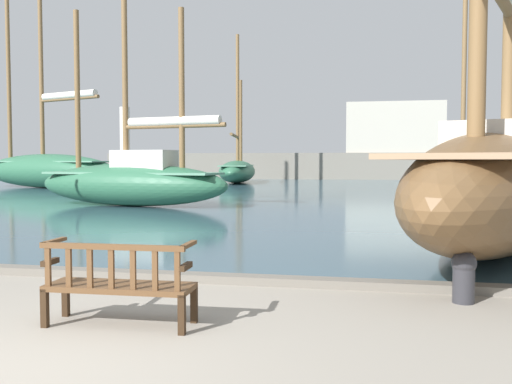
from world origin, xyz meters
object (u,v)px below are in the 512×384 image
Objects in this scene: sailboat_nearest_starboard at (46,166)px; park_bench at (119,283)px; mooring_bollard at (464,274)px; sailboat_nearest_port at (132,179)px; sailboat_distant_harbor at (504,171)px; sailboat_outer_port at (483,176)px; sailboat_far_port at (237,170)px.

park_bench is at bearing -57.28° from sailboat_nearest_starboard.
park_bench is at bearing -155.03° from mooring_bollard.
sailboat_nearest_port is at bearing -48.19° from sailboat_nearest_starboard.
sailboat_nearest_port is 15.40× the size of mooring_bollard.
sailboat_distant_harbor is 5.11m from mooring_bollard.
park_bench is at bearing -105.94° from sailboat_outer_port.
sailboat_distant_harbor is 26.45× the size of mooring_bollard.
sailboat_outer_port is at bearing 53.38° from sailboat_nearest_port.
park_bench is 32.52m from sailboat_nearest_starboard.
sailboat_nearest_starboard is at bearing 137.68° from sailboat_distant_harbor.
sailboat_distant_harbor reaches higher than park_bench.
sailboat_nearest_port reaches higher than sailboat_outer_port.
sailboat_distant_harbor is 1.46× the size of sailboat_far_port.
sailboat_outer_port is 11.10× the size of mooring_bollard.
mooring_bollard is at bearing -52.05° from sailboat_nearest_port.
sailboat_nearest_starboard is (-28.20, -9.88, 0.72)m from sailboat_outer_port.
sailboat_outer_port is 0.42× the size of sailboat_nearest_starboard.
sailboat_nearest_starboard is at bearing 131.81° from sailboat_nearest_port.
sailboat_far_port is at bearing 177.41° from sailboat_outer_port.
park_bench is 38.79m from sailboat_far_port.
sailboat_distant_harbor reaches higher than sailboat_far_port.
park_bench is 2.43× the size of mooring_bollard.
sailboat_far_port reaches higher than sailboat_nearest_port.
sailboat_nearest_port is (-11.48, 8.09, -0.47)m from sailboat_distant_harbor.
sailboat_far_port is 0.68× the size of sailboat_nearest_starboard.
sailboat_outer_port is (5.33, 30.71, -0.84)m from sailboat_distant_harbor.
sailboat_far_port reaches higher than mooring_bollard.
sailboat_far_port is at bearing 93.27° from sailboat_nearest_port.
sailboat_nearest_starboard is at bearing 129.93° from mooring_bollard.
sailboat_far_port is at bearing 112.13° from sailboat_distant_harbor.
sailboat_far_port reaches higher than sailboat_outer_port.
park_bench is 0.09× the size of sailboat_distant_harbor.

